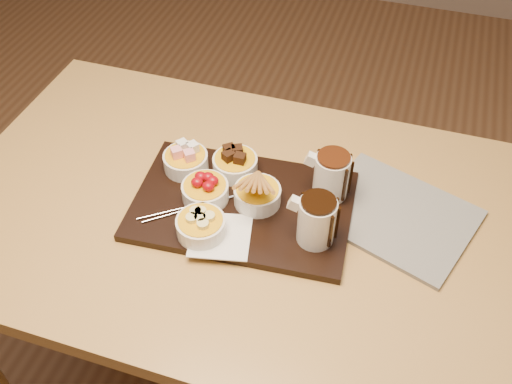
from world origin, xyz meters
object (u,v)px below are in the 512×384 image
(dining_table, at_px, (225,234))
(pitcher_milk_chocolate, at_px, (331,176))
(newspaper, at_px, (395,215))
(pitcher_dark_chocolate, at_px, (317,221))
(bowl_strawberries, at_px, (205,192))
(serving_board, at_px, (243,205))

(dining_table, height_order, pitcher_milk_chocolate, pitcher_milk_chocolate)
(dining_table, bearing_deg, newspaper, 12.25)
(pitcher_dark_chocolate, bearing_deg, newspaper, 36.03)
(dining_table, distance_m, bowl_strawberries, 0.14)
(pitcher_milk_chocolate, bearing_deg, serving_board, -158.20)
(pitcher_dark_chocolate, relative_size, newspaper, 0.33)
(bowl_strawberries, xyz_separation_m, pitcher_dark_chocolate, (0.25, -0.04, 0.03))
(bowl_strawberries, distance_m, pitcher_dark_chocolate, 0.25)
(pitcher_milk_chocolate, bearing_deg, newspaper, -6.68)
(newspaper, bearing_deg, pitcher_dark_chocolate, -120.43)
(serving_board, xyz_separation_m, pitcher_milk_chocolate, (0.17, 0.08, 0.06))
(serving_board, xyz_separation_m, bowl_strawberries, (-0.08, -0.01, 0.03))
(dining_table, height_order, newspaper, newspaper)
(pitcher_milk_chocolate, bearing_deg, pitcher_dark_chocolate, -94.40)
(dining_table, relative_size, pitcher_milk_chocolate, 11.69)
(pitcher_milk_chocolate, distance_m, newspaper, 0.16)
(bowl_strawberries, xyz_separation_m, pitcher_milk_chocolate, (0.25, 0.09, 0.03))
(serving_board, relative_size, bowl_strawberries, 4.60)
(bowl_strawberries, bearing_deg, newspaper, 12.50)
(bowl_strawberries, height_order, newspaper, bowl_strawberries)
(pitcher_milk_chocolate, xyz_separation_m, newspaper, (0.15, -0.01, -0.06))
(serving_board, xyz_separation_m, newspaper, (0.32, 0.08, -0.00))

